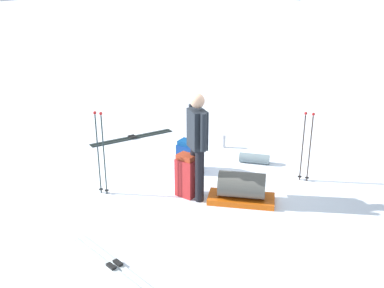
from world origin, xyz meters
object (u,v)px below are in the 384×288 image
(ski_pair_far, at_px, (132,138))
(gear_sled, at_px, (242,189))
(ski_pair_near, at_px, (115,266))
(backpack_large_dark, at_px, (189,156))
(backpack_bright, at_px, (187,176))
(thermos_bottle, at_px, (224,141))
(ski_poles_planted_far, at_px, (307,143))
(ski_poles_planted_near, at_px, (101,149))
(sleeping_mat_rolled, at_px, (254,158))
(skier_standing, at_px, (197,141))

(ski_pair_far, distance_m, gear_sled, 3.46)
(ski_pair_near, xyz_separation_m, backpack_large_dark, (-1.00, 2.76, 0.27))
(backpack_bright, relative_size, thermos_bottle, 2.72)
(backpack_large_dark, distance_m, ski_poles_planted_far, 2.04)
(gear_sled, bearing_deg, ski_poles_planted_near, -149.77)
(backpack_bright, bearing_deg, gear_sled, 24.06)
(ski_poles_planted_far, bearing_deg, gear_sled, -109.07)
(backpack_bright, distance_m, sleeping_mat_rolled, 1.80)
(ski_poles_planted_near, bearing_deg, ski_pair_near, -38.61)
(skier_standing, distance_m, ski_poles_planted_near, 1.52)
(gear_sled, height_order, thermos_bottle, gear_sled)
(gear_sled, bearing_deg, backpack_bright, -155.94)
(ski_poles_planted_near, relative_size, thermos_bottle, 5.31)
(backpack_large_dark, bearing_deg, ski_poles_planted_far, 26.03)
(ski_pair_far, xyz_separation_m, ski_poles_planted_near, (1.41, -2.08, 0.75))
(ski_poles_planted_near, relative_size, gear_sled, 1.24)
(gear_sled, xyz_separation_m, thermos_bottle, (-1.48, 1.72, -0.09))
(ski_poles_planted_near, relative_size, sleeping_mat_rolled, 2.51)
(backpack_large_dark, bearing_deg, gear_sled, -16.81)
(skier_standing, distance_m, sleeping_mat_rolled, 1.93)
(skier_standing, xyz_separation_m, sleeping_mat_rolled, (0.03, 1.73, -0.86))
(gear_sled, distance_m, thermos_bottle, 2.27)
(ski_pair_near, relative_size, gear_sled, 1.59)
(skier_standing, xyz_separation_m, backpack_large_dark, (-0.73, 0.72, -0.68))
(thermos_bottle, bearing_deg, backpack_bright, -71.91)
(ski_poles_planted_near, distance_m, thermos_bottle, 2.93)
(backpack_bright, height_order, sleeping_mat_rolled, backpack_bright)
(ski_poles_planted_near, bearing_deg, backpack_large_dark, 70.02)
(ski_poles_planted_near, bearing_deg, thermos_bottle, 81.37)
(thermos_bottle, bearing_deg, gear_sled, -49.27)
(skier_standing, xyz_separation_m, ski_poles_planted_near, (-1.28, -0.80, -0.19))
(skier_standing, distance_m, thermos_bottle, 2.35)
(backpack_bright, xyz_separation_m, thermos_bottle, (-0.68, 2.07, -0.22))
(backpack_bright, relative_size, ski_poles_planted_near, 0.51)
(ski_poles_planted_near, height_order, gear_sled, ski_poles_planted_near)
(ski_poles_planted_far, height_order, thermos_bottle, ski_poles_planted_far)
(ski_pair_far, distance_m, backpack_bright, 2.86)
(ski_pair_near, relative_size, thermos_bottle, 6.83)
(ski_poles_planted_far, xyz_separation_m, sleeping_mat_rolled, (-1.04, 0.13, -0.59))
(skier_standing, bearing_deg, ski_pair_far, 154.55)
(ski_poles_planted_far, bearing_deg, ski_poles_planted_near, -134.44)
(skier_standing, bearing_deg, gear_sled, 26.77)
(ski_poles_planted_near, bearing_deg, gear_sled, 30.23)
(ski_poles_planted_near, bearing_deg, skier_standing, 31.82)
(skier_standing, xyz_separation_m, ski_pair_near, (0.27, -2.04, -0.94))
(ski_pair_near, relative_size, sleeping_mat_rolled, 3.23)
(backpack_bright, distance_m, gear_sled, 0.88)
(backpack_large_dark, xyz_separation_m, ski_poles_planted_far, (1.80, 0.88, 0.40))
(skier_standing, height_order, gear_sled, skier_standing)
(backpack_bright, distance_m, ski_poles_planted_far, 2.09)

